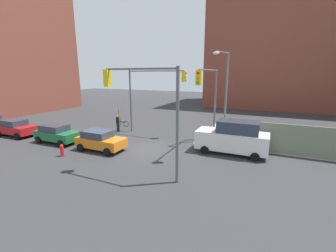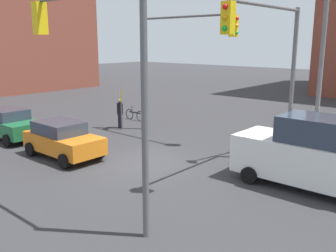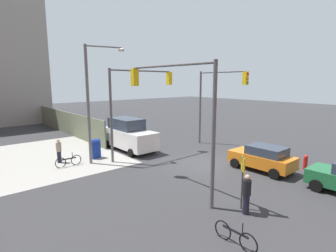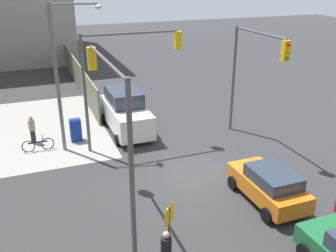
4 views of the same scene
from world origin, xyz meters
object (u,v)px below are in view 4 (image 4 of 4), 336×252
Objects in this scene: traffic_signal_ne_corner at (124,67)px; coupe_orange at (269,184)px; mailbox_blue at (76,129)px; pedestrian_waiting at (32,129)px; street_lamp_corner at (63,68)px; bicycle_leaning_on_fence at (38,145)px; traffic_signal_se_corner at (252,65)px; van_white_delivery at (126,112)px; traffic_signal_nw_corner at (112,109)px.

traffic_signal_ne_corner is 1.64× the size of coupe_orange.
pedestrian_waiting is at bearing 75.96° from mailbox_blue.
traffic_signal_ne_corner reaches higher than pedestrian_waiting.
coupe_orange is (-9.51, -6.88, 0.08)m from mailbox_blue.
pedestrian_waiting is at bearing 49.24° from street_lamp_corner.
traffic_signal_se_corner is at bearing -104.19° from bicycle_leaning_on_fence.
traffic_signal_ne_corner is 0.81× the size of street_lamp_corner.
bicycle_leaning_on_fence is (8.91, 9.08, -0.50)m from coupe_orange.
traffic_signal_se_corner is at bearing -122.32° from van_white_delivery.
traffic_signal_nw_corner is 1.00× the size of traffic_signal_se_corner.
coupe_orange is at bearing -134.48° from bicycle_leaning_on_fence.
pedestrian_waiting reaches higher than coupe_orange.
mailbox_blue is 0.26× the size of van_white_delivery.
street_lamp_corner is 4.62m from pedestrian_waiting.
street_lamp_corner is (2.47, 9.94, 0.10)m from traffic_signal_se_corner.
mailbox_blue is at bearing -74.72° from bicycle_leaning_on_fence.
bicycle_leaning_on_fence is at bearing 19.43° from traffic_signal_nw_corner.
van_white_delivery reaches higher than coupe_orange.
bicycle_leaning_on_fence is (-1.03, 5.40, -0.93)m from van_white_delivery.
traffic_signal_ne_corner is 1.20× the size of van_white_delivery.
van_white_delivery is at bearing 57.68° from traffic_signal_se_corner.
street_lamp_corner is 11.81m from coupe_orange.
traffic_signal_nw_corner is at bearing 78.73° from coupe_orange.
coupe_orange is 10.61m from van_white_delivery.
coupe_orange is at bearing 64.01° from pedestrian_waiting.
coupe_orange reaches higher than mailbox_blue.
traffic_signal_nw_corner is at bearing -160.57° from bicycle_leaning_on_fence.
pedestrian_waiting reaches higher than bicycle_leaning_on_fence.
mailbox_blue is 2.48m from pedestrian_waiting.
traffic_signal_se_corner is at bearing -23.73° from coupe_orange.
street_lamp_corner reaches higher than van_white_delivery.
traffic_signal_nw_corner is 0.81× the size of street_lamp_corner.
traffic_signal_nw_corner is 3.71× the size of bicycle_leaning_on_fence.
pedestrian_waiting is (0.60, 2.40, 0.11)m from mailbox_blue.
van_white_delivery is at bearing -67.39° from street_lamp_corner.
van_white_delivery is at bearing -82.38° from mailbox_blue.
bicycle_leaning_on_fence is (-1.20, -0.20, -0.52)m from pedestrian_waiting.
street_lamp_corner is 5.22m from van_white_delivery.
street_lamp_corner is 1.48× the size of van_white_delivery.
mailbox_blue is 0.85× the size of pedestrian_waiting.
pedestrian_waiting is 1.33m from bicycle_leaning_on_fence.
pedestrian_waiting is at bearing 88.24° from van_white_delivery.
pedestrian_waiting is at bearing 70.74° from traffic_signal_se_corner.
traffic_signal_se_corner is at bearing 92.21° from pedestrian_waiting.
traffic_signal_nw_corner is at bearing 117.50° from traffic_signal_se_corner.
traffic_signal_se_corner is 1.20× the size of van_white_delivery.
van_white_delivery is 3.09× the size of bicycle_leaning_on_fence.
coupe_orange is 12.73m from bicycle_leaning_on_fence.
street_lamp_corner is at bearing 40.99° from coupe_orange.
traffic_signal_se_corner is 8.16m from van_white_delivery.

